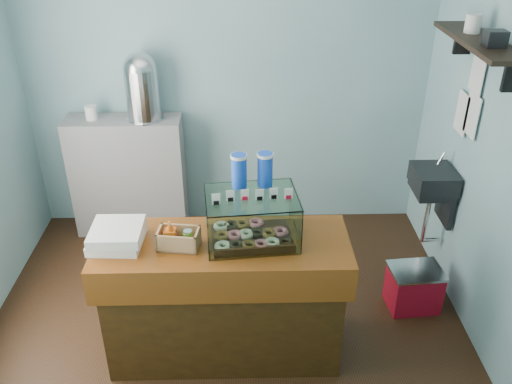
{
  "coord_description": "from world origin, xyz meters",
  "views": [
    {
      "loc": [
        0.14,
        -3.04,
        2.83
      ],
      "look_at": [
        0.21,
        -0.15,
        1.2
      ],
      "focal_mm": 38.0,
      "sensor_mm": 36.0,
      "label": 1
    }
  ],
  "objects_px": {
    "display_case": "(251,214)",
    "red_cooler": "(414,288)",
    "counter": "(224,297)",
    "coffee_urn": "(142,85)"
  },
  "relations": [
    {
      "from": "display_case",
      "to": "counter",
      "type": "bearing_deg",
      "value": -167.15
    },
    {
      "from": "counter",
      "to": "display_case",
      "type": "bearing_deg",
      "value": 18.62
    },
    {
      "from": "counter",
      "to": "red_cooler",
      "type": "height_order",
      "value": "counter"
    },
    {
      "from": "display_case",
      "to": "red_cooler",
      "type": "height_order",
      "value": "display_case"
    },
    {
      "from": "counter",
      "to": "display_case",
      "type": "height_order",
      "value": "display_case"
    },
    {
      "from": "coffee_urn",
      "to": "red_cooler",
      "type": "bearing_deg",
      "value": -28.73
    },
    {
      "from": "display_case",
      "to": "red_cooler",
      "type": "relative_size",
      "value": 1.46
    },
    {
      "from": "counter",
      "to": "display_case",
      "type": "relative_size",
      "value": 2.66
    },
    {
      "from": "coffee_urn",
      "to": "red_cooler",
      "type": "xyz_separation_m",
      "value": [
        2.12,
        -1.16,
        -1.23
      ]
    },
    {
      "from": "red_cooler",
      "to": "display_case",
      "type": "bearing_deg",
      "value": -169.52
    }
  ]
}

